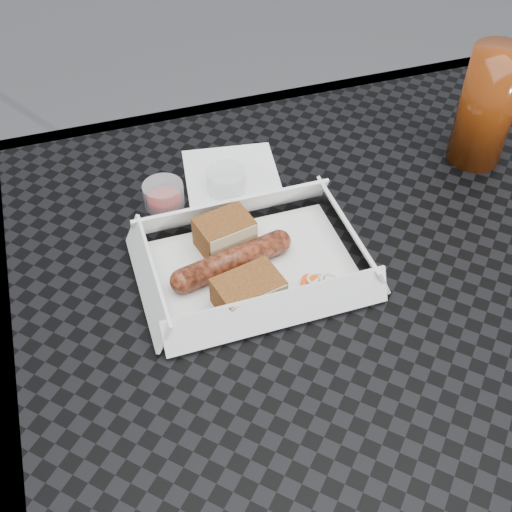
# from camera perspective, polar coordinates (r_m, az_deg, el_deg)

# --- Properties ---
(patio_table) EXTENTS (0.80, 0.80, 0.74)m
(patio_table) POSITION_cam_1_polar(r_m,az_deg,el_deg) (0.78, 8.98, -5.94)
(patio_table) COLOR black
(patio_table) RESTS_ON ground
(food_tray) EXTENTS (0.22, 0.15, 0.00)m
(food_tray) POSITION_cam_1_polar(r_m,az_deg,el_deg) (0.72, -0.25, -1.01)
(food_tray) COLOR white
(food_tray) RESTS_ON patio_table
(bratwurst) EXTENTS (0.15, 0.05, 0.03)m
(bratwurst) POSITION_cam_1_polar(r_m,az_deg,el_deg) (0.71, -2.13, -0.43)
(bratwurst) COLOR brown
(bratwurst) RESTS_ON food_tray
(bread_near) EXTENTS (0.07, 0.06, 0.04)m
(bread_near) POSITION_cam_1_polar(r_m,az_deg,el_deg) (0.73, -2.82, 2.04)
(bread_near) COLOR brown
(bread_near) RESTS_ON food_tray
(bread_far) EXTENTS (0.08, 0.06, 0.04)m
(bread_far) POSITION_cam_1_polar(r_m,az_deg,el_deg) (0.67, -0.68, -3.24)
(bread_far) COLOR brown
(bread_far) RESTS_ON food_tray
(veg_garnish) EXTENTS (0.03, 0.03, 0.00)m
(veg_garnish) POSITION_cam_1_polar(r_m,az_deg,el_deg) (0.70, 6.08, -2.70)
(veg_garnish) COLOR #FD480B
(veg_garnish) RESTS_ON food_tray
(napkin) EXTENTS (0.14, 0.14, 0.00)m
(napkin) POSITION_cam_1_polar(r_m,az_deg,el_deg) (0.85, -2.19, 7.28)
(napkin) COLOR white
(napkin) RESTS_ON patio_table
(condiment_cup_sauce) EXTENTS (0.05, 0.05, 0.03)m
(condiment_cup_sauce) POSITION_cam_1_polar(r_m,az_deg,el_deg) (0.80, -8.21, 5.40)
(condiment_cup_sauce) COLOR maroon
(condiment_cup_sauce) RESTS_ON patio_table
(condiment_cup_empty) EXTENTS (0.05, 0.05, 0.03)m
(condiment_cup_empty) POSITION_cam_1_polar(r_m,az_deg,el_deg) (0.81, -2.67, 6.71)
(condiment_cup_empty) COLOR silver
(condiment_cup_empty) RESTS_ON patio_table
(drink_glass) EXTENTS (0.07, 0.07, 0.16)m
(drink_glass) POSITION_cam_1_polar(r_m,az_deg,el_deg) (0.88, 19.83, 12.32)
(drink_glass) COLOR #5C2207
(drink_glass) RESTS_ON patio_table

